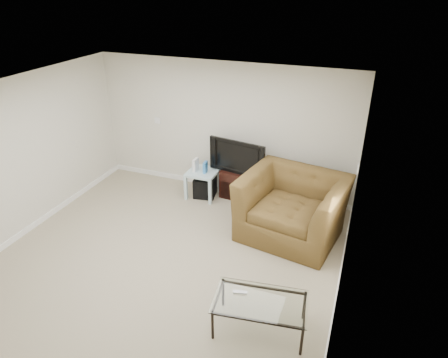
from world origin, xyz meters
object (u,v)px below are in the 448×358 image
at_px(tv_stand, 240,183).
at_px(coffee_table, 260,315).
at_px(subwoofer, 205,187).
at_px(recliner, 293,197).
at_px(television, 240,155).
at_px(side_table, 203,184).

height_order(tv_stand, coffee_table, tv_stand).
height_order(tv_stand, subwoofer, tv_stand).
bearing_deg(recliner, subwoofer, 169.04).
distance_m(subwoofer, recliner, 2.01).
bearing_deg(subwoofer, television, 16.04).
bearing_deg(side_table, recliner, -19.77).
relative_size(side_table, coffee_table, 0.50).
bearing_deg(subwoofer, coffee_table, -55.78).
xyz_separation_m(tv_stand, side_table, (-0.66, -0.23, -0.01)).
height_order(television, side_table, television).
bearing_deg(television, recliner, -26.40).
distance_m(television, recliner, 1.49).
height_order(television, coffee_table, television).
bearing_deg(television, subwoofer, -154.28).
bearing_deg(tv_stand, coffee_table, -61.84).
relative_size(side_table, subwoofer, 1.41).
xyz_separation_m(television, side_table, (-0.66, -0.20, -0.61)).
height_order(side_table, recliner, recliner).
distance_m(television, side_table, 0.92).
distance_m(subwoofer, coffee_table, 3.38).
bearing_deg(coffee_table, tv_stand, 112.93).
relative_size(television, coffee_table, 0.94).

